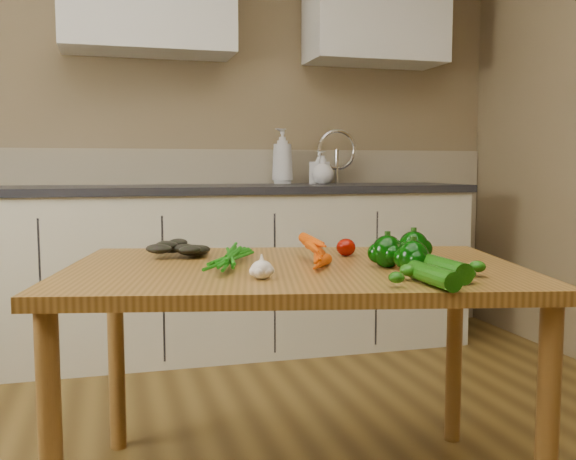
# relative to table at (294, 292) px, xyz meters

# --- Properties ---
(room) EXTENTS (4.04, 5.04, 2.64)m
(room) POSITION_rel_table_xyz_m (-0.20, -0.39, 0.62)
(room) COLOR brown
(room) RESTS_ON ground
(counter_run) EXTENTS (2.84, 0.64, 1.14)m
(counter_run) POSITION_rel_table_xyz_m (0.01, 1.63, -0.17)
(counter_run) COLOR beige
(counter_run) RESTS_ON ground
(table) EXTENTS (1.48, 1.12, 0.71)m
(table) POSITION_rel_table_xyz_m (0.00, 0.00, 0.00)
(table) COLOR olive
(table) RESTS_ON ground
(soap_bottle_a) EXTENTS (0.17, 0.17, 0.32)m
(soap_bottle_a) POSITION_rel_table_xyz_m (0.44, 1.78, 0.43)
(soap_bottle_a) COLOR silver
(soap_bottle_a) RESTS_ON counter_run
(soap_bottle_b) EXTENTS (0.12, 0.11, 0.19)m
(soap_bottle_b) POSITION_rel_table_xyz_m (0.67, 1.78, 0.36)
(soap_bottle_b) COLOR silver
(soap_bottle_b) RESTS_ON counter_run
(soap_bottle_c) EXTENTS (0.18, 0.18, 0.16)m
(soap_bottle_c) POSITION_rel_table_xyz_m (0.66, 1.68, 0.35)
(soap_bottle_c) COLOR silver
(soap_bottle_c) RESTS_ON counter_run
(carrot_bunch) EXTENTS (0.28, 0.24, 0.07)m
(carrot_bunch) POSITION_rel_table_xyz_m (-0.01, 0.02, 0.11)
(carrot_bunch) COLOR #DE4B05
(carrot_bunch) RESTS_ON table
(leafy_greens) EXTENTS (0.19, 0.17, 0.09)m
(leafy_greens) POSITION_rel_table_xyz_m (-0.31, 0.28, 0.13)
(leafy_greens) COLOR black
(leafy_greens) RESTS_ON table
(garlic_bulb) EXTENTS (0.06, 0.06, 0.05)m
(garlic_bulb) POSITION_rel_table_xyz_m (-0.15, -0.20, 0.10)
(garlic_bulb) COLOR silver
(garlic_bulb) RESTS_ON table
(pepper_a) EXTENTS (0.09, 0.09, 0.09)m
(pepper_a) POSITION_rel_table_xyz_m (0.25, -0.10, 0.12)
(pepper_a) COLOR #033102
(pepper_a) RESTS_ON table
(pepper_b) EXTENTS (0.09, 0.09, 0.09)m
(pepper_b) POSITION_rel_table_xyz_m (0.37, -0.03, 0.12)
(pepper_b) COLOR #033102
(pepper_b) RESTS_ON table
(pepper_c) EXTENTS (0.09, 0.09, 0.09)m
(pepper_c) POSITION_rel_table_xyz_m (0.28, -0.21, 0.12)
(pepper_c) COLOR #033102
(pepper_c) RESTS_ON table
(tomato_a) EXTENTS (0.06, 0.06, 0.06)m
(tomato_a) POSITION_rel_table_xyz_m (0.22, 0.15, 0.11)
(tomato_a) COLOR #820A02
(tomato_a) RESTS_ON table
(tomato_b) EXTENTS (0.07, 0.07, 0.06)m
(tomato_b) POSITION_rel_table_xyz_m (0.36, 0.13, 0.11)
(tomato_b) COLOR #D25305
(tomato_b) RESTS_ON table
(tomato_c) EXTENTS (0.06, 0.06, 0.06)m
(tomato_c) POSITION_rel_table_xyz_m (0.40, 0.07, 0.11)
(tomato_c) COLOR #D25305
(tomato_c) RESTS_ON table
(zucchini_a) EXTENTS (0.06, 0.20, 0.06)m
(zucchini_a) POSITION_rel_table_xyz_m (0.31, -0.32, 0.11)
(zucchini_a) COLOR #104B08
(zucchini_a) RESTS_ON table
(zucchini_b) EXTENTS (0.05, 0.20, 0.05)m
(zucchini_b) POSITION_rel_table_xyz_m (0.24, -0.40, 0.10)
(zucchini_b) COLOR #104B08
(zucchini_b) RESTS_ON table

